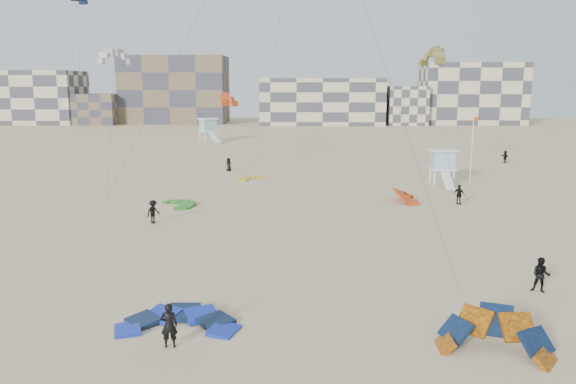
{
  "coord_description": "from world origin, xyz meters",
  "views": [
    {
      "loc": [
        5.06,
        -21.01,
        10.24
      ],
      "look_at": [
        4.34,
        6.0,
        5.09
      ],
      "focal_mm": 35.0,
      "sensor_mm": 36.0,
      "label": 1
    }
  ],
  "objects_px": {
    "kite_ground_orange": "(494,352)",
    "kitesurfer_main": "(169,325)",
    "lifeguard_tower_near": "(442,167)",
    "kite_ground_blue": "(178,326)"
  },
  "relations": [
    {
      "from": "kite_ground_blue",
      "to": "kitesurfer_main",
      "type": "height_order",
      "value": "kitesurfer_main"
    },
    {
      "from": "kite_ground_orange",
      "to": "kitesurfer_main",
      "type": "bearing_deg",
      "value": -161.3
    },
    {
      "from": "lifeguard_tower_near",
      "to": "kite_ground_orange",
      "type": "bearing_deg",
      "value": -100.79
    },
    {
      "from": "kite_ground_blue",
      "to": "lifeguard_tower_near",
      "type": "bearing_deg",
      "value": 60.63
    },
    {
      "from": "kitesurfer_main",
      "to": "lifeguard_tower_near",
      "type": "bearing_deg",
      "value": -124.39
    },
    {
      "from": "kitesurfer_main",
      "to": "kite_ground_orange",
      "type": "bearing_deg",
      "value": 172.81
    },
    {
      "from": "kite_ground_orange",
      "to": "kite_ground_blue",
      "type": "bearing_deg",
      "value": -169.88
    },
    {
      "from": "lifeguard_tower_near",
      "to": "kite_ground_blue",
      "type": "bearing_deg",
      "value": -119.32
    },
    {
      "from": "kite_ground_orange",
      "to": "kitesurfer_main",
      "type": "height_order",
      "value": "kite_ground_orange"
    },
    {
      "from": "kite_ground_blue",
      "to": "kitesurfer_main",
      "type": "relative_size",
      "value": 2.68
    }
  ]
}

